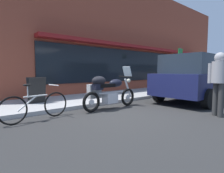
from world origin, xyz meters
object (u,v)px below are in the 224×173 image
Objects in this scene: sandwich_board_sign at (36,90)px; parked_bicycle at (36,106)px; parked_minivan at (199,78)px; pedestrian_walking at (219,76)px; touring_motorcycle at (107,91)px; parking_sign_pole at (180,65)px.

parked_bicycle is at bearing -107.65° from sandwich_board_sign.
pedestrian_walking is at bearing -145.28° from parked_minivan.
pedestrian_walking is 1.94× the size of sandwich_board_sign.
sandwich_board_sign is at bearing 129.50° from touring_motorcycle.
sandwich_board_sign is at bearing 151.40° from parked_minivan.
parked_minivan is (6.13, -1.17, 0.59)m from parked_bicycle.
pedestrian_walking is at bearing -139.91° from parking_sign_pole.
touring_motorcycle is 0.91× the size of parking_sign_pole.
touring_motorcycle reaches higher than sandwich_board_sign.
parked_minivan reaches higher than sandwich_board_sign.
parking_sign_pole is (4.23, 3.56, 0.46)m from pedestrian_walking.
parked_bicycle is 0.37× the size of parked_minivan.
parking_sign_pole is (2.00, 2.01, 0.59)m from parked_minivan.
pedestrian_walking reaches higher than parked_bicycle.
parked_bicycle is at bearing 169.16° from parked_minivan.
parking_sign_pole reaches higher than pedestrian_walking.
parked_bicycle is 4.80m from pedestrian_walking.
sandwich_board_sign is at bearing 172.39° from parking_sign_pole.
parked_bicycle is 1.01× the size of pedestrian_walking.
parked_minivan reaches higher than pedestrian_walking.
parked_bicycle is at bearing -174.10° from parking_sign_pole.
parked_minivan is 6.32m from sandwich_board_sign.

